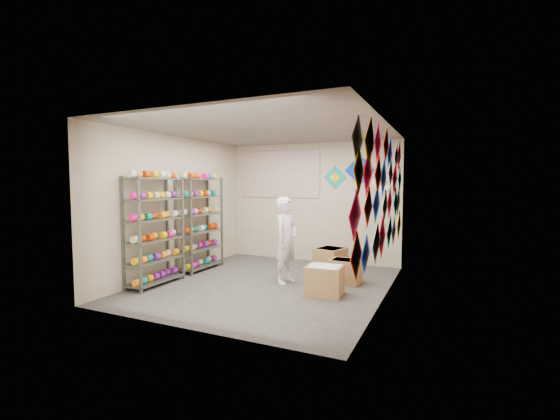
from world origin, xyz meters
The scene contains 12 objects.
ground centered at (0.00, 0.00, 0.00)m, with size 4.50×4.50×0.00m, color #322E2B.
room_walls centered at (0.00, 0.00, 1.64)m, with size 4.50×4.50×4.50m.
shelf_rack_front centered at (-1.78, -0.85, 0.95)m, with size 0.40×1.10×1.90m, color #4C5147.
shelf_rack_back centered at (-1.78, 0.45, 0.95)m, with size 0.40×1.10×1.90m, color #4C5147.
string_spools centered at (-1.78, -0.20, 1.05)m, with size 0.12×2.36×0.12m.
kite_wall_display centered at (1.98, -0.01, 1.63)m, with size 0.06×4.21×1.99m.
back_wall_kites centered at (1.07, 2.24, 1.95)m, with size 1.57×0.02×0.84m.
poster centered at (-0.80, 2.23, 2.00)m, with size 2.00×0.01×1.10m, color #6054B6.
shopkeeper centered at (0.25, 0.23, 0.77)m, with size 0.45×0.61×1.54m, color silver.
carton_a centered at (1.11, -0.19, 0.23)m, with size 0.56×0.47×0.47m, color olive.
carton_b centered at (1.23, 0.65, 0.21)m, with size 0.52×0.42×0.42m, color olive.
carton_c centered at (0.74, 1.33, 0.24)m, with size 0.51×0.56×0.49m, color olive.
Camera 1 is at (2.91, -5.83, 1.77)m, focal length 24.00 mm.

